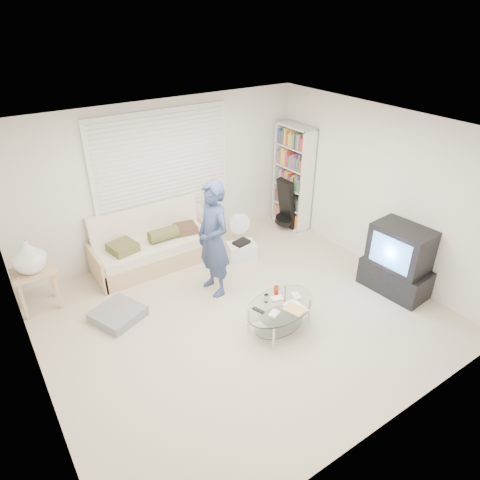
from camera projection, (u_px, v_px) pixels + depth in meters
ground at (241, 315)px, 5.86m from camera, size 5.00×5.00×0.00m
room_shell at (220, 194)px, 5.40m from camera, size 5.02×4.52×2.51m
window_blinds at (163, 162)px, 6.69m from camera, size 2.32×0.08×1.62m
futon_sofa at (154, 247)px, 6.85m from camera, size 1.93×0.78×0.94m
grey_floor_pillow at (118, 314)px, 5.77m from camera, size 0.77×0.77×0.13m
side_table at (29, 259)px, 5.61m from camera, size 0.54×0.44×1.07m
bookshelf at (293, 177)px, 7.80m from camera, size 0.30×0.79×1.89m
guitar_case at (286, 208)px, 7.88m from camera, size 0.35×0.36×0.96m
floor_fan at (238, 227)px, 7.35m from camera, size 0.38×0.25×0.62m
storage_bin at (241, 250)px, 7.08m from camera, size 0.53×0.43×0.32m
tv_unit at (398, 261)px, 6.12m from camera, size 0.60×0.99×1.04m
coffee_table at (280, 309)px, 5.46m from camera, size 1.16×0.86×0.51m
standing_person at (213, 240)px, 5.94m from camera, size 0.43×0.64×1.71m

